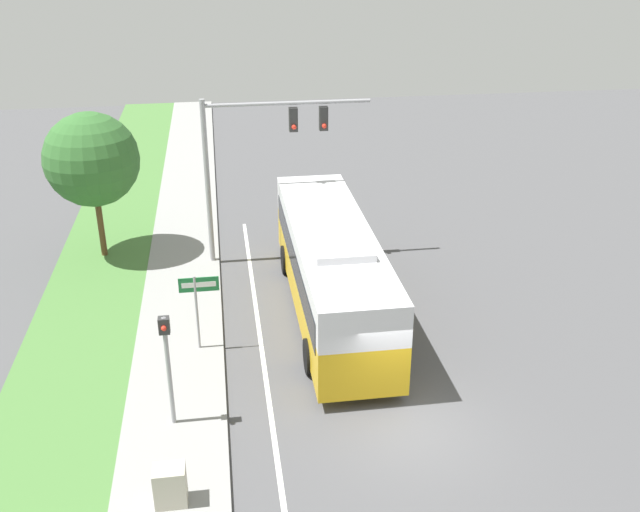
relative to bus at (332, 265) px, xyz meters
name	(u,v)px	position (x,y,z in m)	size (l,w,h in m)	color
ground_plane	(406,424)	(1.03, -6.32, -1.87)	(80.00, 80.00, 0.00)	#4C4C4F
sidewalk	(174,445)	(-5.17, -6.32, -1.81)	(2.80, 80.00, 0.12)	gray
grass_verge	(45,457)	(-8.37, -6.32, -1.82)	(3.60, 80.00, 0.10)	#477538
lane_divider_near	(274,437)	(-2.57, -6.32, -1.86)	(0.14, 30.00, 0.01)	silver
bus	(332,265)	(0.00, 0.00, 0.00)	(2.74, 11.16, 3.42)	gold
signal_gantry	(256,147)	(-2.12, 4.80, 2.82)	(6.35, 0.41, 6.56)	#939399
pedestrian_signal	(167,355)	(-5.18, -5.46, 0.39)	(0.28, 0.34, 3.34)	#939399
street_sign	(198,299)	(-4.45, -1.76, -0.01)	(1.22, 0.08, 2.63)	#939399
utility_cabinet	(170,485)	(-5.13, -8.44, -1.25)	(0.74, 0.56, 0.99)	#B7B29E
roadside_tree	(92,160)	(-8.38, 5.99, 2.24)	(3.65, 3.65, 5.84)	brown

